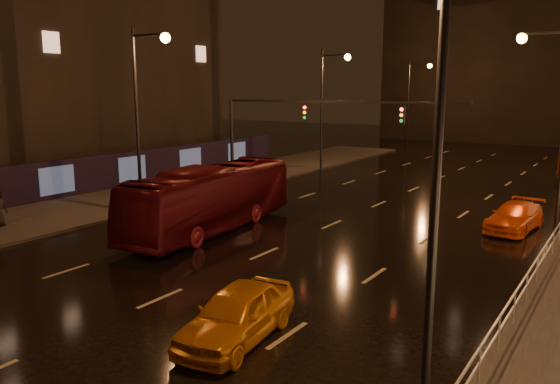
# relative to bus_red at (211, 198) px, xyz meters

# --- Properties ---
(ground) EXTENTS (140.00, 140.00, 0.00)m
(ground) POSITION_rel_bus_red_xyz_m (4.47, 8.12, -1.58)
(ground) COLOR black
(ground) RESTS_ON ground
(sidewalk_left) EXTENTS (7.00, 70.00, 0.15)m
(sidewalk_left) POSITION_rel_bus_red_xyz_m (-9.03, 3.12, -1.50)
(sidewalk_left) COLOR #38332D
(sidewalk_left) RESTS_ON ground
(hoarding_left) EXTENTS (0.30, 46.00, 2.50)m
(hoarding_left) POSITION_rel_bus_red_xyz_m (-12.73, 0.12, -0.33)
(hoarding_left) COLOR black
(hoarding_left) RESTS_ON ground
(traffic_signal) EXTENTS (15.31, 0.32, 6.20)m
(traffic_signal) POSITION_rel_bus_red_xyz_m (-0.59, 8.12, 3.16)
(traffic_signal) COLOR black
(traffic_signal) RESTS_ON ground
(streetlight_right) EXTENTS (2.64, 0.50, 10.00)m
(streetlight_right) POSITION_rel_bus_red_xyz_m (13.39, -9.88, 4.86)
(streetlight_right) COLOR black
(streetlight_right) RESTS_ON ground
(railing_right) EXTENTS (0.05, 56.00, 1.00)m
(railing_right) POSITION_rel_bus_red_xyz_m (14.67, 6.12, -0.68)
(railing_right) COLOR #99999E
(railing_right) RESTS_ON sidewalk_right
(bus_red) EXTENTS (3.83, 11.54, 3.15)m
(bus_red) POSITION_rel_bus_red_xyz_m (0.00, 0.00, 0.00)
(bus_red) COLOR #580C16
(bus_red) RESTS_ON ground
(taxi_near) EXTENTS (2.35, 4.65, 1.52)m
(taxi_near) POSITION_rel_bus_red_xyz_m (8.46, -8.86, -0.82)
(taxi_near) COLOR orange
(taxi_near) RESTS_ON ground
(taxi_far) EXTENTS (2.36, 4.80, 1.34)m
(taxi_far) POSITION_rel_bus_red_xyz_m (12.47, 8.07, -0.91)
(taxi_far) COLOR #F55D17
(taxi_far) RESTS_ON ground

